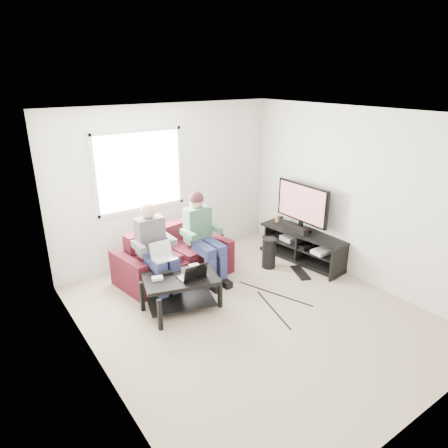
# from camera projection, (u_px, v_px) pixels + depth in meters

# --- Properties ---
(floor) EXTENTS (4.50, 4.50, 0.00)m
(floor) POSITION_uv_depth(u_px,v_px,m) (251.00, 313.00, 5.37)
(floor) COLOR tan
(floor) RESTS_ON ground
(ceiling) EXTENTS (4.50, 4.50, 0.00)m
(ceiling) POSITION_uv_depth(u_px,v_px,m) (257.00, 114.00, 4.45)
(ceiling) COLOR white
(ceiling) RESTS_ON wall_back
(wall_back) EXTENTS (4.50, 0.00, 4.50)m
(wall_back) POSITION_uv_depth(u_px,v_px,m) (168.00, 184.00, 6.63)
(wall_back) COLOR silver
(wall_back) RESTS_ON floor
(wall_front) EXTENTS (4.50, 0.00, 4.50)m
(wall_front) POSITION_uv_depth(u_px,v_px,m) (432.00, 304.00, 3.19)
(wall_front) COLOR silver
(wall_front) RESTS_ON floor
(wall_left) EXTENTS (0.00, 4.50, 4.50)m
(wall_left) POSITION_uv_depth(u_px,v_px,m) (93.00, 265.00, 3.83)
(wall_left) COLOR silver
(wall_left) RESTS_ON floor
(wall_right) EXTENTS (0.00, 4.50, 4.50)m
(wall_right) POSITION_uv_depth(u_px,v_px,m) (357.00, 196.00, 5.99)
(wall_right) COLOR silver
(wall_right) RESTS_ON floor
(window) EXTENTS (1.48, 0.04, 1.28)m
(window) POSITION_uv_depth(u_px,v_px,m) (139.00, 171.00, 6.24)
(window) COLOR white
(window) RESTS_ON wall_back
(sofa) EXTENTS (1.78, 0.98, 0.78)m
(sofa) POSITION_uv_depth(u_px,v_px,m) (173.00, 260.00, 6.25)
(sofa) COLOR #431019
(sofa) RESTS_ON floor
(person_left) EXTENTS (0.40, 0.71, 1.31)m
(person_left) POSITION_uv_depth(u_px,v_px,m) (155.00, 247.00, 5.68)
(person_left) COLOR navy
(person_left) RESTS_ON sofa
(person_right) EXTENTS (0.40, 0.71, 1.36)m
(person_right) POSITION_uv_depth(u_px,v_px,m) (202.00, 231.00, 6.10)
(person_right) COLOR navy
(person_right) RESTS_ON sofa
(laptop_silver) EXTENTS (0.34, 0.26, 0.24)m
(laptop_silver) POSITION_uv_depth(u_px,v_px,m) (164.00, 255.00, 5.49)
(laptop_silver) COLOR silver
(laptop_silver) RESTS_ON person_left
(coffee_table) EXTENTS (1.10, 0.84, 0.48)m
(coffee_table) POSITION_uv_depth(u_px,v_px,m) (181.00, 286.00, 5.35)
(coffee_table) COLOR black
(coffee_table) RESTS_ON floor
(laptop_black) EXTENTS (0.38, 0.29, 0.24)m
(laptop_black) POSITION_uv_depth(u_px,v_px,m) (191.00, 269.00, 5.27)
(laptop_black) COLOR black
(laptop_black) RESTS_ON coffee_table
(controller_a) EXTENTS (0.16, 0.12, 0.04)m
(controller_a) POSITION_uv_depth(u_px,v_px,m) (157.00, 278.00, 5.24)
(controller_a) COLOR silver
(controller_a) RESTS_ON coffee_table
(controller_b) EXTENTS (0.16, 0.12, 0.04)m
(controller_b) POSITION_uv_depth(u_px,v_px,m) (167.00, 273.00, 5.39)
(controller_b) COLOR black
(controller_b) RESTS_ON coffee_table
(controller_c) EXTENTS (0.15, 0.11, 0.04)m
(controller_c) POSITION_uv_depth(u_px,v_px,m) (194.00, 266.00, 5.58)
(controller_c) COLOR gray
(controller_c) RESTS_ON coffee_table
(tv_stand) EXTENTS (0.69, 1.64, 0.53)m
(tv_stand) POSITION_uv_depth(u_px,v_px,m) (303.00, 247.00, 6.84)
(tv_stand) COLOR black
(tv_stand) RESTS_ON floor
(tv) EXTENTS (0.12, 1.10, 0.81)m
(tv) POSITION_uv_depth(u_px,v_px,m) (302.00, 204.00, 6.65)
(tv) COLOR black
(tv) RESTS_ON tv_stand
(soundbar) EXTENTS (0.12, 0.50, 0.10)m
(soundbar) POSITION_uv_depth(u_px,v_px,m) (296.00, 229.00, 6.73)
(soundbar) COLOR black
(soundbar) RESTS_ON tv_stand
(drink_cup) EXTENTS (0.08, 0.08, 0.12)m
(drink_cup) POSITION_uv_depth(u_px,v_px,m) (277.00, 218.00, 7.17)
(drink_cup) COLOR #A26C46
(drink_cup) RESTS_ON tv_stand
(console_white) EXTENTS (0.30, 0.22, 0.06)m
(console_white) POSITION_uv_depth(u_px,v_px,m) (322.00, 251.00, 6.51)
(console_white) COLOR silver
(console_white) RESTS_ON tv_stand
(console_grey) EXTENTS (0.34, 0.26, 0.08)m
(console_grey) POSITION_uv_depth(u_px,v_px,m) (291.00, 237.00, 7.04)
(console_grey) COLOR gray
(console_grey) RESTS_ON tv_stand
(console_black) EXTENTS (0.38, 0.30, 0.07)m
(console_black) POSITION_uv_depth(u_px,v_px,m) (306.00, 244.00, 6.77)
(console_black) COLOR black
(console_black) RESTS_ON tv_stand
(subwoofer) EXTENTS (0.22, 0.22, 0.51)m
(subwoofer) POSITION_uv_depth(u_px,v_px,m) (269.00, 253.00, 6.57)
(subwoofer) COLOR black
(subwoofer) RESTS_ON floor
(keyboard_floor) EXTENTS (0.34, 0.52, 0.03)m
(keyboard_floor) POSITION_uv_depth(u_px,v_px,m) (300.00, 273.00, 6.44)
(keyboard_floor) COLOR black
(keyboard_floor) RESTS_ON floor
(end_table) EXTENTS (0.33, 0.33, 0.59)m
(end_table) POSITION_uv_depth(u_px,v_px,m) (211.00, 245.00, 6.86)
(end_table) COLOR black
(end_table) RESTS_ON floor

